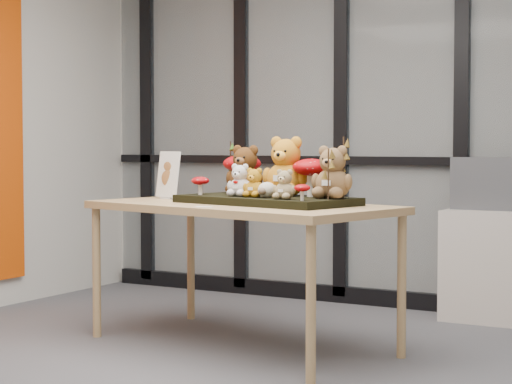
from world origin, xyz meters
The scene contains 24 objects.
room_shell centered at (0.00, 0.00, 1.68)m, with size 5.00×5.00×5.00m.
glass_partition centered at (0.00, 2.47, 1.42)m, with size 4.90×0.06×2.78m.
display_table centered at (-0.33, 0.82, 0.76)m, with size 1.92×1.26×0.83m.
diorama_tray centered at (-0.18, 0.85, 0.85)m, with size 1.02×0.51×0.04m, color black.
bear_pooh_yellow centered at (-0.12, 0.97, 1.06)m, with size 0.29×0.26×0.37m, color orange, non-canonical shape.
bear_brown_medium centered at (-0.40, 0.99, 1.03)m, with size 0.24×0.22×0.32m, color #49290F, non-canonical shape.
bear_tan_back centered at (0.23, 0.85, 1.03)m, with size 0.24×0.22×0.32m, color brown, non-canonical shape.
bear_small_yellow centered at (-0.20, 0.74, 0.96)m, with size 0.14×0.12×0.18m, color #B87C16, non-canonical shape.
bear_white_bow centered at (-0.31, 0.77, 0.98)m, with size 0.16×0.14×0.20m, color silver, non-canonical shape.
bear_beige_small centered at (0.04, 0.65, 0.96)m, with size 0.14×0.12×0.18m, color tan, non-canonical shape.
plush_cream_hedgehog centered at (-0.10, 0.71, 0.92)m, with size 0.07×0.07×0.10m, color beige, non-canonical shape.
mushroom_back_left centered at (-0.47, 1.07, 1.00)m, with size 0.23×0.23×0.25m, color #950409, non-canonical shape.
mushroom_back_right centered at (0.06, 0.94, 0.99)m, with size 0.21×0.21×0.24m, color #950409, non-canonical shape.
mushroom_front_left centered at (-0.59, 0.79, 0.93)m, with size 0.11×0.11×0.12m, color #950409, non-canonical shape.
mushroom_front_right centered at (0.17, 0.59, 0.92)m, with size 0.09×0.09×0.10m, color #950409, non-canonical shape.
sprig_green_far_left centered at (-0.55, 1.07, 1.03)m, with size 0.05×0.05×0.31m, color black, non-canonical shape.
sprig_green_mid_left centered at (-0.43, 1.10, 1.01)m, with size 0.05×0.05×0.28m, color black, non-canonical shape.
sprig_dry_far_right centered at (0.29, 0.85, 1.04)m, with size 0.05×0.05×0.34m, color brown, non-canonical shape.
sprig_dry_mid_right centered at (0.26, 0.72, 1.01)m, with size 0.05×0.05×0.27m, color brown, non-canonical shape.
sprig_green_centre centered at (-0.19, 1.06, 0.97)m, with size 0.05×0.05×0.20m, color black, non-canonical shape.
sign_holder centered at (-0.95, 0.98, 0.97)m, with size 0.21×0.11×0.29m.
label_card centered at (-0.35, 0.46, 0.83)m, with size 0.10×0.03×0.00m, color white.
cabinet centered at (0.68, 2.27, 0.37)m, with size 0.55×0.32×0.73m, color #B0A69D.
monitor centered at (0.68, 2.29, 0.91)m, with size 0.49×0.05×0.35m.
Camera 1 is at (2.35, -3.75, 1.17)m, focal length 65.00 mm.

